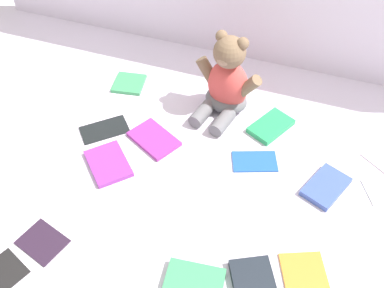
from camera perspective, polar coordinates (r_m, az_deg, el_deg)
name	(u,v)px	position (r m, az deg, el deg)	size (l,w,h in m)	color
ground_plane	(202,143)	(1.24, 1.25, 0.17)	(3.20, 3.20, 0.00)	silver
teddy_bear	(227,83)	(1.28, 4.44, 7.70)	(0.21, 0.20, 0.25)	#D84C47
book_case_0	(305,275)	(1.04, 14.18, -15.89)	(0.10, 0.11, 0.01)	orange
book_case_2	(271,126)	(1.29, 10.01, 2.26)	(0.08, 0.13, 0.02)	#269E58
book_case_3	(108,164)	(1.20, -10.62, -2.46)	(0.10, 0.13, 0.01)	purple
book_case_4	(154,139)	(1.25, -4.87, 0.65)	(0.09, 0.14, 0.01)	#932D8C
book_case_5	(255,161)	(1.20, 8.00, -2.15)	(0.07, 0.12, 0.01)	#2155B0
book_case_6	(254,287)	(1.00, 7.97, -17.58)	(0.09, 0.13, 0.02)	#1C232C
book_case_7	(42,241)	(1.10, -18.54, -11.68)	(0.08, 0.10, 0.01)	#2C1C30
book_case_8	(194,284)	(1.00, 0.23, -17.45)	(0.09, 0.12, 0.02)	#3B925F
book_case_10	(104,129)	(1.29, -11.10, 1.88)	(0.07, 0.13, 0.01)	black
book_case_12	(326,187)	(1.18, 16.69, -5.22)	(0.08, 0.12, 0.02)	#3C55A6
book_case_13	(129,83)	(1.43, -8.02, 7.65)	(0.09, 0.09, 0.01)	#3B965A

